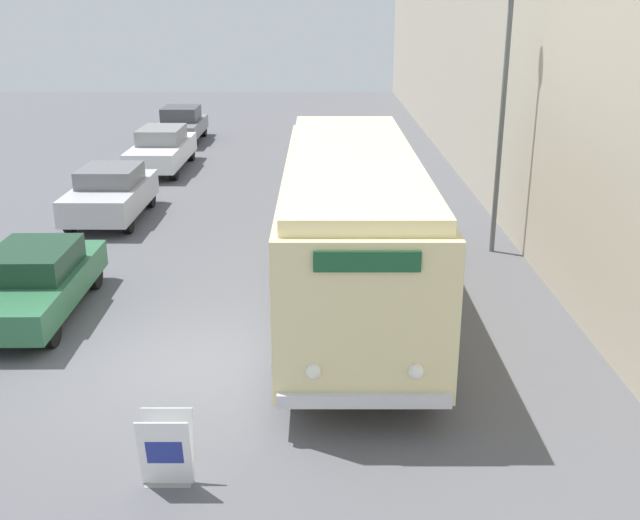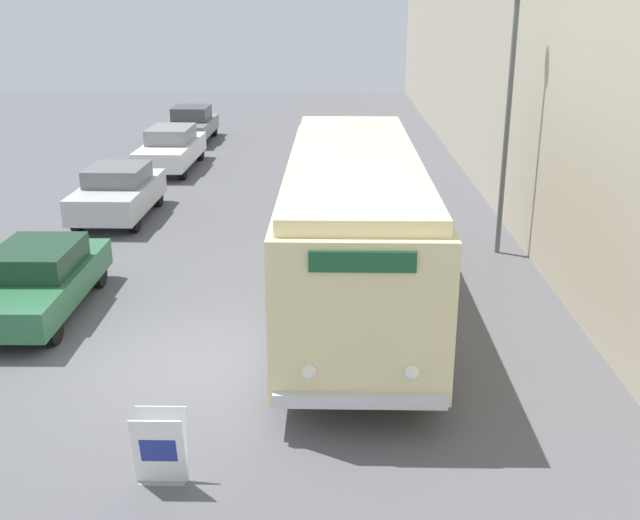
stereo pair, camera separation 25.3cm
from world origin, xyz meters
name	(u,v)px [view 1 (the left image)]	position (x,y,z in m)	size (l,w,h in m)	color
ground_plane	(181,365)	(0.00, 0.00, 0.00)	(80.00, 80.00, 0.00)	#56565B
building_wall_right	(501,64)	(7.40, 10.00, 4.16)	(0.30, 60.00, 8.32)	#B2A893
vintage_bus	(351,221)	(2.96, 2.59, 1.78)	(2.54, 9.78, 3.12)	black
sign_board	(166,451)	(0.42, -3.27, 0.48)	(0.66, 0.37, 0.99)	gray
streetlamp	(504,83)	(6.57, 6.08, 4.04)	(0.36, 0.36, 6.20)	#595E60
parked_car_near	(34,281)	(-3.18, 2.17, 0.69)	(1.77, 4.27, 1.35)	black
parked_car_mid	(110,193)	(-3.49, 8.95, 0.75)	(1.83, 4.06, 1.47)	black
parked_car_far	(161,149)	(-3.37, 15.49, 0.77)	(1.77, 4.76, 1.52)	black
parked_car_distant	(181,124)	(-3.68, 21.22, 0.76)	(1.76, 4.11, 1.49)	black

